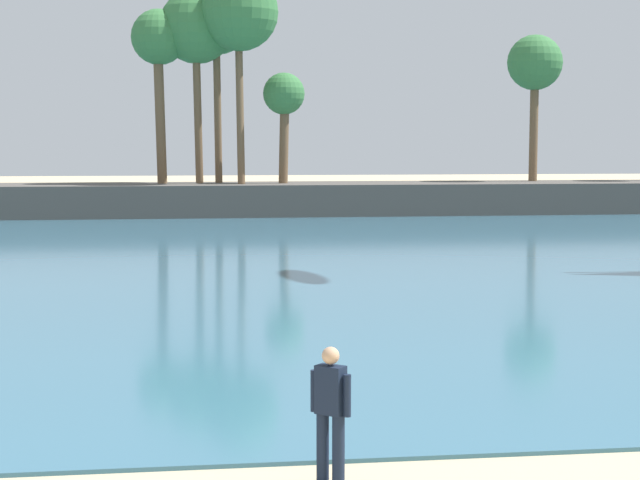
% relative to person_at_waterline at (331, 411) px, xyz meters
% --- Properties ---
extents(sea, '(220.00, 86.60, 0.06)m').
position_rel_person_at_waterline_xyz_m(sea, '(0.22, 44.09, -0.86)').
color(sea, '#386B84').
rests_on(sea, ground).
extents(palm_headland, '(108.92, 6.25, 13.39)m').
position_rel_person_at_waterline_xyz_m(palm_headland, '(4.82, 47.59, 2.91)').
color(palm_headland, '#514C47').
rests_on(palm_headland, ground).
extents(person_at_waterline, '(0.44, 0.39, 1.67)m').
position_rel_person_at_waterline_xyz_m(person_at_waterline, '(0.00, 0.00, 0.00)').
color(person_at_waterline, '#141E33').
rests_on(person_at_waterline, ground).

